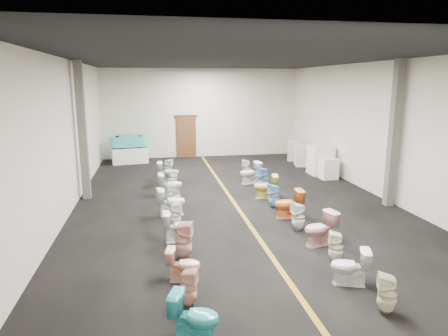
{
  "coord_description": "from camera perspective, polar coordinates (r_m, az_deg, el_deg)",
  "views": [
    {
      "loc": [
        -2.52,
        -12.5,
        3.82
      ],
      "look_at": [
        -0.08,
        1.0,
        0.86
      ],
      "focal_mm": 32.0,
      "sensor_mm": 36.0,
      "label": 1
    }
  ],
  "objects": [
    {
      "name": "column_left",
      "position": [
        13.77,
        -19.57,
        4.95
      ],
      "size": [
        0.25,
        0.25,
        4.5
      ],
      "primitive_type": "cube",
      "color": "#59544C",
      "rests_on": "floor"
    },
    {
      "name": "toilet_right_10",
      "position": [
        16.14,
        3.21,
        -0.12
      ],
      "size": [
        0.41,
        0.4,
        0.77
      ],
      "primitive_type": "imported",
      "rotation": [
        0.0,
        0.0,
        -1.76
      ],
      "color": "beige",
      "rests_on": "floor"
    },
    {
      "name": "toilet_left_1",
      "position": [
        7.24,
        -5.12,
        -16.6
      ],
      "size": [
        0.4,
        0.39,
        0.68
      ],
      "primitive_type": "imported",
      "rotation": [
        0.0,
        0.0,
        1.22
      ],
      "color": "#E0A48D",
      "rests_on": "floor"
    },
    {
      "name": "toilet_right_5",
      "position": [
        11.57,
        9.22,
        -5.07
      ],
      "size": [
        0.83,
        0.49,
        0.83
      ],
      "primitive_type": "imported",
      "rotation": [
        0.0,
        0.0,
        -1.59
      ],
      "color": "orange",
      "rests_on": "floor"
    },
    {
      "name": "toilet_right_7",
      "position": [
        13.39,
        5.97,
        -2.64
      ],
      "size": [
        0.87,
        0.6,
        0.81
      ],
      "primitive_type": "imported",
      "rotation": [
        0.0,
        0.0,
        -1.77
      ],
      "color": "#DCC958",
      "rests_on": "floor"
    },
    {
      "name": "toilet_right_2",
      "position": [
        9.08,
        15.71,
        -10.79
      ],
      "size": [
        0.41,
        0.4,
        0.69
      ],
      "primitive_type": "imported",
      "rotation": [
        0.0,
        0.0,
        -1.95
      ],
      "color": "#EFE6C5",
      "rests_on": "floor"
    },
    {
      "name": "toilet_right_0",
      "position": [
        7.5,
        22.29,
        -16.3
      ],
      "size": [
        0.42,
        0.42,
        0.71
      ],
      "primitive_type": "imported",
      "rotation": [
        0.0,
        0.0,
        -1.97
      ],
      "color": "beige",
      "rests_on": "floor"
    },
    {
      "name": "toilet_right_6",
      "position": [
        12.48,
        7.15,
        -3.96
      ],
      "size": [
        0.39,
        0.39,
        0.74
      ],
      "primitive_type": "imported",
      "rotation": [
        0.0,
        0.0,
        -1.39
      ],
      "color": "#75B8D8",
      "rests_on": "floor"
    },
    {
      "name": "appliance_crate_c",
      "position": [
        18.91,
        11.39,
        1.76
      ],
      "size": [
        1.01,
        1.01,
        0.95
      ],
      "primitive_type": "cube",
      "rotation": [
        0.0,
        0.0,
        -0.24
      ],
      "color": "silver",
      "rests_on": "floor"
    },
    {
      "name": "toilet_left_6",
      "position": [
        11.75,
        -7.54,
        -4.79
      ],
      "size": [
        0.86,
        0.56,
        0.82
      ],
      "primitive_type": "imported",
      "rotation": [
        0.0,
        0.0,
        1.71
      ],
      "color": "white",
      "rests_on": "floor"
    },
    {
      "name": "toilet_left_11",
      "position": [
        16.5,
        -7.97,
        -0.01
      ],
      "size": [
        0.43,
        0.42,
        0.73
      ],
      "primitive_type": "imported",
      "rotation": [
        0.0,
        0.0,
        1.22
      ],
      "color": "silver",
      "rests_on": "floor"
    },
    {
      "name": "wall_back",
      "position": [
        20.72,
        -3.27,
        7.82
      ],
      "size": [
        10.0,
        0.0,
        10.0
      ],
      "primitive_type": "plane",
      "rotation": [
        1.57,
        0.0,
        0.0
      ],
      "color": "beige",
      "rests_on": "ground"
    },
    {
      "name": "wall_left",
      "position": [
        12.84,
        -21.36,
        4.34
      ],
      "size": [
        0.0,
        16.0,
        16.0
      ],
      "primitive_type": "plane",
      "rotation": [
        1.57,
        0.0,
        1.57
      ],
      "color": "beige",
      "rests_on": "ground"
    },
    {
      "name": "wall_right",
      "position": [
        14.67,
        20.74,
        5.26
      ],
      "size": [
        0.0,
        16.0,
        16.0
      ],
      "primitive_type": "plane",
      "rotation": [
        1.57,
        0.0,
        -1.57
      ],
      "color": "beige",
      "rests_on": "ground"
    },
    {
      "name": "door_frame",
      "position": [
        20.59,
        -5.47,
        7.4
      ],
      "size": [
        1.15,
        0.08,
        0.1
      ],
      "primitive_type": "cube",
      "color": "#331C11",
      "rests_on": "back_door"
    },
    {
      "name": "toilet_right_1",
      "position": [
        8.21,
        17.53,
        -13.28
      ],
      "size": [
        0.82,
        0.63,
        0.73
      ],
      "primitive_type": "imported",
      "rotation": [
        0.0,
        0.0,
        -1.91
      ],
      "color": "silver",
      "rests_on": "floor"
    },
    {
      "name": "toilet_left_5",
      "position": [
        10.8,
        -7.0,
        -6.68
      ],
      "size": [
        0.35,
        0.34,
        0.69
      ],
      "primitive_type": "imported",
      "rotation": [
        0.0,
        0.0,
        1.47
      ],
      "color": "silver",
      "rests_on": "floor"
    },
    {
      "name": "toilet_left_2",
      "position": [
        8.03,
        -5.8,
        -13.58
      ],
      "size": [
        0.73,
        0.51,
        0.67
      ],
      "primitive_type": "imported",
      "rotation": [
        0.0,
        0.0,
        1.35
      ],
      "color": "#EFA98D",
      "rests_on": "floor"
    },
    {
      "name": "toilet_left_8",
      "position": [
        13.63,
        -7.71,
        -2.4
      ],
      "size": [
        0.84,
        0.52,
        0.82
      ],
      "primitive_type": "imported",
      "rotation": [
        0.0,
        0.0,
        1.64
      ],
      "color": "silver",
      "rests_on": "floor"
    },
    {
      "name": "appliance_crate_a",
      "position": [
        16.59,
        14.66,
        -0.05
      ],
      "size": [
        0.66,
        0.66,
        0.83
      ],
      "primitive_type": "cube",
      "rotation": [
        0.0,
        0.0,
        0.01
      ],
      "color": "silver",
      "rests_on": "floor"
    },
    {
      "name": "appliance_crate_d",
      "position": [
        20.1,
        10.05,
        2.45
      ],
      "size": [
        0.85,
        0.85,
        0.97
      ],
      "primitive_type": "cube",
      "rotation": [
        0.0,
        0.0,
        -0.32
      ],
      "color": "beige",
      "rests_on": "floor"
    },
    {
      "name": "aisle_stripe",
      "position": [
        13.31,
        1.1,
        -4.47
      ],
      "size": [
        0.12,
        15.6,
        0.01
      ],
      "primitive_type": "cube",
      "color": "#8F6514",
      "rests_on": "floor"
    },
    {
      "name": "back_door",
      "position": [
        20.7,
        -5.41,
        4.45
      ],
      "size": [
        1.0,
        0.1,
        2.1
      ],
      "primitive_type": "cube",
      "color": "#562D19",
      "rests_on": "floor"
    },
    {
      "name": "toilet_right_4",
      "position": [
        10.67,
        10.59,
        -6.86
      ],
      "size": [
        0.39,
        0.39,
        0.75
      ],
      "primitive_type": "imported",
      "rotation": [
        0.0,
        0.0,
        -1.42
      ],
      "color": "silver",
      "rests_on": "floor"
    },
    {
      "name": "toilet_left_10",
      "position": [
        15.51,
        -7.99,
        -0.6
      ],
      "size": [
        0.85,
        0.52,
        0.84
      ],
      "primitive_type": "imported",
      "rotation": [
        0.0,
        0.0,
        1.5
      ],
      "color": "silver",
      "rests_on": "floor"
    },
    {
      "name": "toilet_left_7",
      "position": [
        12.74,
        -7.63,
        -3.71
      ],
      "size": [
        0.33,
        0.33,
        0.7
      ],
      "primitive_type": "imported",
      "rotation": [
        0.0,
        0.0,
        1.61
      ],
      "color": "white",
      "rests_on": "floor"
    },
    {
      "name": "display_table",
      "position": [
        19.7,
        -13.3,
        1.77
      ],
      "size": [
        1.76,
        1.08,
        0.73
      ],
      "primitive_type": "cube",
      "rotation": [
        0.0,
        0.0,
        0.16
      ],
      "color": "white",
      "rests_on": "floor"
    },
    {
      "name": "toilet_left_3",
      "position": [
        8.94,
        -5.79,
        -10.21
      ],
      "size": [
        0.48,
        0.47,
        0.84
      ],
      "primitive_type": "imported",
      "rotation": [
        0.0,
        0.0,
        1.29
      ],
      "color": "#DD9E97",
      "rests_on": "floor"
    },
    {
      "name": "toilet_left_9",
      "position": [
        14.68,
        -7.48,
        -1.6
      ],
      "size": [
        0.42,
        0.41,
        0.69
      ],
      "primitive_type": "imported",
      "rotation": [
        0.0,
        0.0,
        1.99
      ],
      "color": "silver",
      "rests_on": "floor"
    },
    {
      "name": "ceiling",
      "position": [
        12.77,
        1.19,
        15.24
      ],
      "size": [
        16.0,
        16.0,
        0.0
      ],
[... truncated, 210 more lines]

